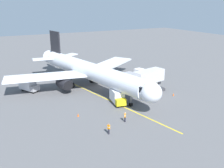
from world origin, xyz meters
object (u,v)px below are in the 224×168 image
object	(u,v)px
jet_bridge	(142,79)
baggage_cart_near_nose	(67,72)
safety_cone_nose_right	(160,87)
safety_cone_nose_left	(173,94)
box_truck_starboard_side	(118,97)
box_truck_rear_apron	(143,75)
ground_crew_wing_walker	(109,129)
box_truck_portside	(29,85)
ground_crew_marshaller	(125,117)
safety_cone_wing_port	(78,115)
airplane	(88,71)

from	to	relation	value
jet_bridge	baggage_cart_near_nose	world-z (taller)	jet_bridge
baggage_cart_near_nose	safety_cone_nose_right	bearing A→B (deg)	125.54
safety_cone_nose_left	safety_cone_nose_right	size ratio (longest dim) A/B	1.00
box_truck_starboard_side	box_truck_rear_apron	distance (m)	16.79
box_truck_starboard_side	safety_cone_nose_left	bearing A→B (deg)	171.85
ground_crew_wing_walker	box_truck_portside	distance (m)	25.77
ground_crew_marshaller	box_truck_rear_apron	xyz separation A→B (m)	(-15.76, -17.88, 0.50)
jet_bridge	safety_cone_nose_left	distance (m)	7.61
box_truck_starboard_side	safety_cone_wing_port	distance (m)	8.96
ground_crew_wing_walker	safety_cone_wing_port	xyz separation A→B (m)	(1.89, -7.77, -0.61)
box_truck_rear_apron	safety_cone_wing_port	size ratio (longest dim) A/B	9.02
airplane	baggage_cart_near_nose	distance (m)	13.92
baggage_cart_near_nose	safety_cone_nose_right	size ratio (longest dim) A/B	5.07
airplane	safety_cone_nose_right	bearing A→B (deg)	151.68
airplane	ground_crew_marshaller	distance (m)	18.80
ground_crew_marshaller	box_truck_portside	bearing A→B (deg)	-63.92
box_truck_rear_apron	safety_cone_nose_right	size ratio (longest dim) A/B	9.02
box_truck_starboard_side	safety_cone_nose_right	distance (m)	13.52
safety_cone_wing_port	ground_crew_marshaller	bearing A→B (deg)	137.52
safety_cone_wing_port	box_truck_portside	bearing A→B (deg)	-73.56
safety_cone_nose_right	safety_cone_wing_port	xyz separation A→B (m)	(21.73, 5.26, 0.00)
box_truck_rear_apron	baggage_cart_near_nose	bearing A→B (deg)	-42.85
ground_crew_marshaller	baggage_cart_near_nose	world-z (taller)	ground_crew_marshaller
ground_crew_wing_walker	safety_cone_wing_port	world-z (taller)	ground_crew_wing_walker
airplane	box_truck_starboard_side	distance (m)	11.52
ground_crew_marshaller	jet_bridge	bearing A→B (deg)	-136.32
box_truck_rear_apron	box_truck_starboard_side	bearing A→B (deg)	38.87
jet_bridge	ground_crew_wing_walker	bearing A→B (deg)	39.62
box_truck_portside	ground_crew_marshaller	bearing A→B (deg)	116.08
baggage_cart_near_nose	box_truck_rear_apron	world-z (taller)	box_truck_rear_apron
airplane	box_truck_rear_apron	bearing A→B (deg)	177.58
ground_crew_wing_walker	box_truck_rear_apron	xyz separation A→B (m)	(-19.88, -20.15, 0.50)
airplane	ground_crew_marshaller	xyz separation A→B (m)	(1.38, 18.49, -3.12)
safety_cone_nose_left	ground_crew_wing_walker	bearing A→B (deg)	22.28
safety_cone_nose_right	baggage_cart_near_nose	bearing A→B (deg)	-54.46
box_truck_portside	box_truck_starboard_side	distance (m)	20.49
ground_crew_wing_walker	safety_cone_wing_port	distance (m)	8.02
safety_cone_wing_port	box_truck_rear_apron	bearing A→B (deg)	-150.38
baggage_cart_near_nose	ground_crew_marshaller	bearing A→B (deg)	88.97
jet_bridge	box_truck_rear_apron	xyz separation A→B (m)	(-6.81, -9.33, -2.38)
jet_bridge	baggage_cart_near_nose	distance (m)	25.07
box_truck_rear_apron	safety_cone_nose_right	world-z (taller)	box_truck_rear_apron
airplane	box_truck_starboard_side	size ratio (longest dim) A/B	8.21
box_truck_portside	safety_cone_wing_port	distance (m)	17.82
ground_crew_marshaller	ground_crew_wing_walker	distance (m)	4.70
baggage_cart_near_nose	box_truck_rear_apron	bearing A→B (deg)	137.15
jet_bridge	baggage_cart_near_nose	size ratio (longest dim) A/B	4.12
airplane	box_truck_rear_apron	world-z (taller)	airplane
ground_crew_marshaller	safety_cone_wing_port	xyz separation A→B (m)	(6.01, -5.50, -0.61)
airplane	box_truck_portside	xyz separation A→B (m)	(12.42, -4.07, -2.62)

